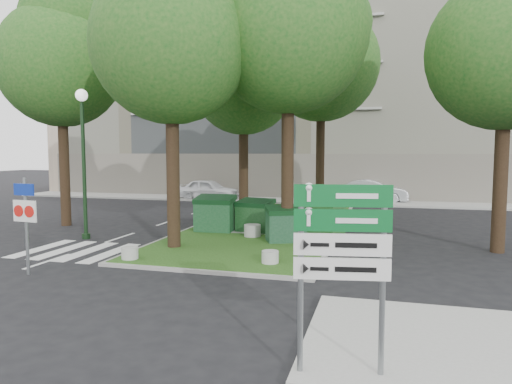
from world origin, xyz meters
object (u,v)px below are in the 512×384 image
(bollard_left, at_px, (130,253))
(litter_bin, at_px, (337,210))
(dumpster_c, at_px, (286,224))
(traffic_sign_pole, at_px, (26,213))
(tree_street_left, at_px, (63,53))
(car_silver, at_px, (373,191))
(tree_street_right, at_px, (510,37))
(tree_median_mid, at_px, (246,72))
(tree_median_near_right, at_px, (291,17))
(dumpster_b, at_px, (255,216))
(directional_sign, at_px, (342,249))
(dumpster_a, at_px, (215,214))
(bollard_right, at_px, (270,257))
(street_lamp, at_px, (83,146))
(tree_median_near_left, at_px, (174,29))
(dumpster_d, at_px, (322,215))
(bollard_mid, at_px, (252,230))
(tree_median_far, at_px, (323,52))
(car_white, at_px, (208,190))

(bollard_left, xyz_separation_m, litter_bin, (5.20, 10.24, 0.20))
(dumpster_c, bearing_deg, traffic_sign_pole, -159.00)
(tree_street_left, bearing_deg, car_silver, 45.66)
(tree_street_right, height_order, dumpster_c, tree_street_right)
(bollard_left, bearing_deg, tree_median_mid, 82.78)
(car_silver, bearing_deg, tree_median_near_right, 171.72)
(tree_street_left, relative_size, dumpster_b, 6.87)
(tree_street_left, distance_m, directional_sign, 18.08)
(dumpster_a, bearing_deg, bollard_right, -55.90)
(car_silver, bearing_deg, dumpster_c, 171.31)
(dumpster_b, height_order, street_lamp, street_lamp)
(tree_median_near_left, relative_size, traffic_sign_pole, 4.00)
(dumpster_b, bearing_deg, dumpster_d, 19.50)
(dumpster_b, relative_size, bollard_mid, 2.53)
(bollard_left, bearing_deg, bollard_right, 8.48)
(bollard_mid, distance_m, litter_bin, 6.32)
(tree_street_left, height_order, tree_street_right, tree_street_left)
(car_silver, bearing_deg, dumpster_b, 163.64)
(tree_median_near_right, xyz_separation_m, bollard_left, (-4.08, -4.06, -7.69))
(street_lamp, height_order, car_silver, street_lamp)
(bollard_left, xyz_separation_m, street_lamp, (-3.65, 2.96, 3.26))
(tree_median_far, relative_size, dumpster_c, 7.23)
(bollard_mid, bearing_deg, dumpster_d, 30.65)
(traffic_sign_pole, xyz_separation_m, directional_sign, (8.66, -3.60, 0.25))
(tree_median_near_right, xyz_separation_m, dumpster_c, (-0.13, -0.12, -7.25))
(dumpster_d, relative_size, bollard_right, 3.89)
(tree_street_left, bearing_deg, tree_median_far, 29.28)
(tree_street_left, xyz_separation_m, dumpster_a, (7.17, -0.24, -6.83))
(litter_bin, bearing_deg, tree_median_near_left, -119.40)
(dumpster_d, bearing_deg, dumpster_a, -149.31)
(dumpster_c, height_order, street_lamp, street_lamp)
(tree_median_near_left, xyz_separation_m, dumpster_a, (0.17, 3.26, -6.50))
(tree_median_near_left, relative_size, tree_median_near_right, 0.92)
(litter_bin, bearing_deg, bollard_mid, -114.70)
(tree_median_near_right, relative_size, tree_street_left, 1.04)
(bollard_left, height_order, bollard_right, same)
(bollard_right, distance_m, directional_sign, 6.82)
(tree_median_near_left, distance_m, tree_street_left, 7.83)
(tree_median_mid, xyz_separation_m, dumpster_b, (1.27, -2.93, -6.23))
(bollard_right, relative_size, litter_bin, 0.66)
(dumpster_c, bearing_deg, car_silver, 56.00)
(tree_street_right, relative_size, dumpster_a, 6.26)
(traffic_sign_pole, distance_m, car_white, 19.60)
(tree_median_near_right, bearing_deg, tree_median_near_left, -150.26)
(tree_median_near_left, height_order, tree_street_left, tree_street_left)
(tree_median_near_right, relative_size, litter_bin, 15.40)
(bollard_mid, height_order, car_silver, car_silver)
(car_white, bearing_deg, dumpster_a, -153.40)
(tree_median_near_right, xyz_separation_m, street_lamp, (-7.73, -1.10, -4.43))
(litter_bin, bearing_deg, dumpster_c, -101.16)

